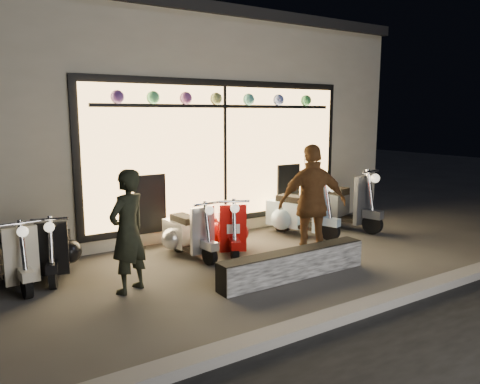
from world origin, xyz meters
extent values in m
plane|color=#383533|center=(0.00, 0.00, 0.00)|extent=(40.00, 40.00, 0.00)
cube|color=slate|center=(0.00, -2.00, 0.06)|extent=(40.00, 0.25, 0.12)
cube|color=beige|center=(0.00, 5.00, 2.00)|extent=(10.00, 6.00, 4.00)
cube|color=black|center=(0.00, 5.00, 4.10)|extent=(10.20, 6.20, 0.20)
cube|color=black|center=(0.80, 1.98, 1.55)|extent=(5.45, 0.06, 2.65)
cube|color=#FFBF6B|center=(0.80, 1.94, 1.55)|extent=(5.20, 0.04, 2.40)
cube|color=black|center=(0.80, 1.90, 2.40)|extent=(4.90, 0.06, 0.06)
cube|color=black|center=(0.36, -0.65, 0.20)|extent=(2.35, 0.28, 0.40)
cylinder|color=black|center=(-0.34, 0.48, 0.15)|extent=(0.12, 0.31, 0.30)
cylinder|color=black|center=(-0.43, 1.37, 0.15)|extent=(0.14, 0.31, 0.30)
cube|color=#BCBCC1|center=(-0.36, 0.67, 0.50)|extent=(0.41, 0.10, 0.73)
cube|color=#BCBCC1|center=(-0.42, 1.28, 0.34)|extent=(0.43, 0.66, 0.41)
cube|color=black|center=(-0.41, 1.20, 0.59)|extent=(0.30, 0.52, 0.11)
sphere|color=#FFF2CC|center=(-0.34, 0.48, 0.85)|extent=(0.15, 0.15, 0.13)
cylinder|color=black|center=(0.00, 0.32, 0.16)|extent=(0.21, 0.32, 0.31)
cylinder|color=black|center=(0.37, 1.16, 0.16)|extent=(0.22, 0.33, 0.31)
cube|color=#BA0F0B|center=(0.08, 0.49, 0.51)|extent=(0.41, 0.23, 0.75)
cube|color=#BA0F0B|center=(0.33, 1.07, 0.35)|extent=(0.61, 0.74, 0.42)
cube|color=black|center=(0.29, 0.99, 0.60)|extent=(0.44, 0.57, 0.11)
sphere|color=#FFF2CC|center=(0.00, 0.31, 0.87)|extent=(0.18, 0.18, 0.14)
cylinder|color=black|center=(-2.55, 0.73, 0.15)|extent=(0.17, 0.31, 0.30)
cylinder|color=black|center=(-2.31, 1.58, 0.15)|extent=(0.18, 0.32, 0.30)
cube|color=black|center=(-2.50, 0.91, 0.49)|extent=(0.41, 0.17, 0.72)
cube|color=black|center=(-2.34, 1.50, 0.33)|extent=(0.52, 0.69, 0.40)
cube|color=black|center=(-2.36, 1.41, 0.58)|extent=(0.37, 0.54, 0.11)
sphere|color=#FFF2CC|center=(-2.55, 0.73, 0.83)|extent=(0.16, 0.16, 0.13)
cylinder|color=black|center=(-2.89, 0.58, 0.15)|extent=(0.11, 0.31, 0.31)
cylinder|color=black|center=(-2.95, 1.47, 0.15)|extent=(0.13, 0.31, 0.31)
cube|color=beige|center=(-2.90, 0.76, 0.50)|extent=(0.42, 0.09, 0.74)
cube|color=beige|center=(-2.95, 1.38, 0.34)|extent=(0.42, 0.66, 0.41)
cube|color=black|center=(-2.94, 1.29, 0.59)|extent=(0.29, 0.52, 0.11)
sphere|color=#FFF2CC|center=(-2.89, 0.57, 0.86)|extent=(0.14, 0.14, 0.14)
cylinder|color=black|center=(2.16, 0.50, 0.17)|extent=(0.21, 0.36, 0.35)
cylinder|color=black|center=(1.83, 1.47, 0.17)|extent=(0.23, 0.37, 0.35)
cube|color=#98BCD7|center=(2.09, 0.70, 0.57)|extent=(0.47, 0.22, 0.84)
cube|color=#98BCD7|center=(1.86, 1.37, 0.39)|extent=(0.64, 0.82, 0.47)
cube|color=black|center=(1.89, 1.27, 0.67)|extent=(0.46, 0.63, 0.12)
sphere|color=#FFF2CC|center=(2.16, 0.49, 0.97)|extent=(0.19, 0.19, 0.15)
cylinder|color=black|center=(3.16, 0.41, 0.19)|extent=(0.21, 0.40, 0.38)
cylinder|color=black|center=(2.86, 1.50, 0.19)|extent=(0.23, 0.41, 0.38)
cube|color=#505357|center=(3.10, 0.64, 0.63)|extent=(0.52, 0.22, 0.93)
cube|color=#505357|center=(2.89, 1.40, 0.43)|extent=(0.67, 0.89, 0.52)
cube|color=black|center=(2.92, 1.29, 0.75)|extent=(0.47, 0.70, 0.14)
sphere|color=#FFF2CC|center=(3.17, 0.40, 1.08)|extent=(0.21, 0.21, 0.17)
imported|color=black|center=(-1.73, 0.11, 0.80)|extent=(0.69, 0.61, 1.59)
imported|color=brown|center=(1.06, -0.22, 0.91)|extent=(1.15, 0.81, 1.82)
camera|label=1|loc=(-3.66, -5.49, 2.27)|focal=35.00mm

